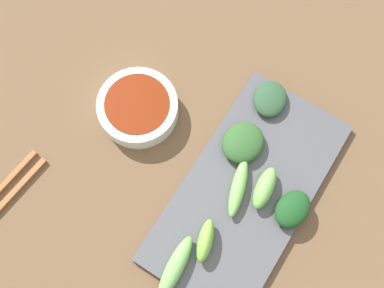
{
  "coord_description": "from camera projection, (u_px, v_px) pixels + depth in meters",
  "views": [
    {
      "loc": [
        0.07,
        -0.19,
        0.73
      ],
      "look_at": [
        -0.04,
        -0.01,
        0.05
      ],
      "focal_mm": 45.45,
      "sensor_mm": 36.0,
      "label": 1
    }
  ],
  "objects": [
    {
      "name": "tabletop",
      "position": [
        218.0,
        161.0,
        0.75
      ],
      "size": [
        2.1,
        2.1,
        0.02
      ],
      "primitive_type": "cube",
      "color": "brown",
      "rests_on": "ground"
    },
    {
      "name": "sauce_bowl",
      "position": [
        140.0,
        105.0,
        0.75
      ],
      "size": [
        0.12,
        0.12,
        0.03
      ],
      "color": "white",
      "rests_on": "tabletop"
    },
    {
      "name": "serving_plate",
      "position": [
        246.0,
        191.0,
        0.72
      ],
      "size": [
        0.18,
        0.35,
        0.01
      ],
      "primitive_type": "cube",
      "color": "#4C4D53",
      "rests_on": "tabletop"
    },
    {
      "name": "broccoli_leafy_0",
      "position": [
        243.0,
        143.0,
        0.72
      ],
      "size": [
        0.07,
        0.08,
        0.03
      ],
      "primitive_type": "ellipsoid",
      "rotation": [
        0.0,
        0.0,
        -0.21
      ],
      "color": "#2E5828",
      "rests_on": "serving_plate"
    },
    {
      "name": "broccoli_stalk_1",
      "position": [
        205.0,
        241.0,
        0.68
      ],
      "size": [
        0.04,
        0.07,
        0.03
      ],
      "primitive_type": "ellipsoid",
      "rotation": [
        0.0,
        0.0,
        0.33
      ],
      "color": "#78B942",
      "rests_on": "serving_plate"
    },
    {
      "name": "broccoli_stalk_2",
      "position": [
        175.0,
        267.0,
        0.67
      ],
      "size": [
        0.03,
        0.1,
        0.02
      ],
      "primitive_type": "ellipsoid",
      "rotation": [
        0.0,
        0.0,
        0.1
      ],
      "color": "#73B15B",
      "rests_on": "serving_plate"
    },
    {
      "name": "broccoli_leafy_3",
      "position": [
        270.0,
        99.0,
        0.75
      ],
      "size": [
        0.07,
        0.07,
        0.02
      ],
      "primitive_type": "ellipsoid",
      "rotation": [
        0.0,
        0.0,
        0.28
      ],
      "color": "#2A4D31",
      "rests_on": "serving_plate"
    },
    {
      "name": "broccoli_stalk_4",
      "position": [
        238.0,
        188.0,
        0.7
      ],
      "size": [
        0.05,
        0.09,
        0.02
      ],
      "primitive_type": "ellipsoid",
      "rotation": [
        0.0,
        0.0,
        0.3
      ],
      "color": "#73B359",
      "rests_on": "serving_plate"
    },
    {
      "name": "broccoli_leafy_5",
      "position": [
        293.0,
        209.0,
        0.69
      ],
      "size": [
        0.05,
        0.07,
        0.03
      ],
      "primitive_type": "ellipsoid",
      "rotation": [
        0.0,
        0.0,
        -0.13
      ],
      "color": "#19481E",
      "rests_on": "serving_plate"
    },
    {
      "name": "broccoli_stalk_6",
      "position": [
        264.0,
        188.0,
        0.7
      ],
      "size": [
        0.04,
        0.07,
        0.03
      ],
      "primitive_type": "ellipsoid",
      "rotation": [
        0.0,
        0.0,
        0.15
      ],
      "color": "#73B355",
      "rests_on": "serving_plate"
    }
  ]
}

